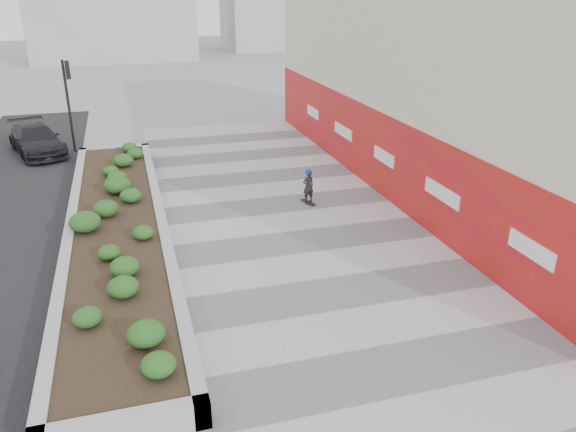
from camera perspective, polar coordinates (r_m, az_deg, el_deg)
The scene contains 8 objects.
ground at distance 13.12m, azimuth 8.68°, elevation -11.41°, with size 160.00×160.00×0.00m, color gray.
walkway at distance 15.49m, azimuth 4.08°, elevation -5.53°, with size 8.00×36.00×0.01m, color #A8A8AD.
building at distance 22.44m, azimuth 16.24°, elevation 13.18°, with size 6.04×24.08×8.00m.
planter at distance 18.13m, azimuth -17.02°, elevation -0.75°, with size 3.00×18.00×0.90m.
traffic_signal_near at distance 27.75m, azimuth -21.41°, elevation 11.61°, with size 0.33×0.28×4.20m.
manhole_cover at distance 15.65m, azimuth 5.81°, elevation -5.28°, with size 0.44×0.44×0.01m, color #595654.
skateboarder at distance 19.88m, azimuth 2.07°, elevation 3.06°, with size 0.46×0.75×1.30m.
car_dark at distance 28.50m, azimuth -24.18°, elevation 7.10°, with size 1.86×4.57×1.33m, color black.
Camera 1 is at (-4.90, -9.78, 7.25)m, focal length 35.00 mm.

